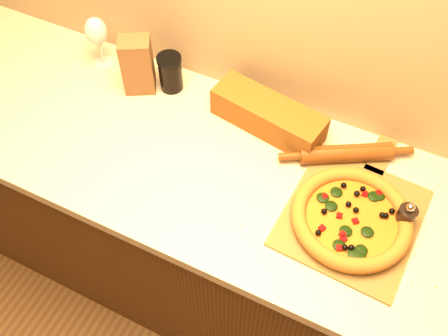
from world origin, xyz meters
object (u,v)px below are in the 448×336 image
(pizza_peel, at_px, (354,213))
(dark_jar, at_px, (170,73))
(wine_glass, at_px, (96,33))
(rolling_pin, at_px, (346,153))
(pepper_grinder, at_px, (406,216))
(pizza, at_px, (351,218))

(pizza_peel, xyz_separation_m, dark_jar, (-0.72, 0.22, 0.06))
(wine_glass, bearing_deg, rolling_pin, -2.45)
(rolling_pin, distance_m, dark_jar, 0.64)
(pepper_grinder, relative_size, dark_jar, 0.74)
(pizza_peel, distance_m, wine_glass, 1.03)
(pizza_peel, xyz_separation_m, pizza, (-0.00, -0.04, 0.03))
(pizza, xyz_separation_m, dark_jar, (-0.72, 0.25, 0.04))
(pizza_peel, height_order, pizza, pizza)
(pizza_peel, bearing_deg, pepper_grinder, 15.00)
(wine_glass, distance_m, dark_jar, 0.29)
(pepper_grinder, xyz_separation_m, wine_glass, (-1.13, 0.19, 0.10))
(pepper_grinder, height_order, dark_jar, dark_jar)
(pizza, relative_size, dark_jar, 2.53)
(pizza_peel, xyz_separation_m, rolling_pin, (-0.08, 0.18, 0.02))
(pepper_grinder, xyz_separation_m, dark_jar, (-0.85, 0.19, 0.03))
(pizza, distance_m, dark_jar, 0.76)
(pizza_peel, distance_m, rolling_pin, 0.20)
(pizza_peel, height_order, wine_glass, wine_glass)
(pepper_grinder, bearing_deg, rolling_pin, 145.24)
(wine_glass, height_order, dark_jar, wine_glass)
(pizza, height_order, rolling_pin, same)
(dark_jar, bearing_deg, rolling_pin, -3.68)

